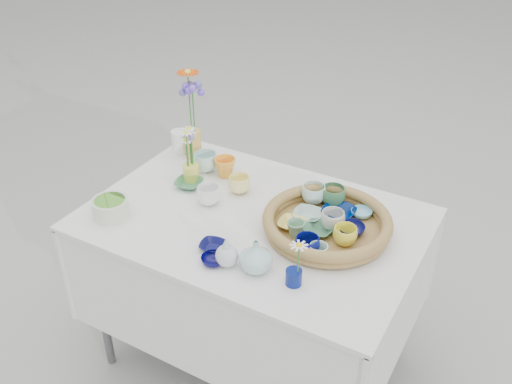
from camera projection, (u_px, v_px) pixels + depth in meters
The scene contains 34 objects.
ground at pixel (254, 356), 2.58m from camera, with size 80.00×80.00×0.00m, color #9C9B92.
display_table at pixel (254, 356), 2.58m from camera, with size 1.26×0.86×0.77m, color silver, non-canonical shape.
wicker_tray at pixel (327, 224), 2.07m from camera, with size 0.47×0.47×0.08m, color olive, non-canonical shape.
tray_ceramic_0 at pixel (339, 212), 2.15m from camera, with size 0.12×0.12×0.03m, color #001957.
tray_ceramic_1 at pixel (351, 229), 2.05m from camera, with size 0.10×0.10×0.03m, color #0E0F4A.
tray_ceramic_2 at pixel (345, 235), 1.99m from camera, with size 0.09×0.09×0.07m, color yellow.
tray_ceramic_3 at pixel (318, 230), 2.06m from camera, with size 0.11×0.11×0.03m, color #3D6E4F.
tray_ceramic_4 at pixel (296, 229), 2.03m from camera, with size 0.07×0.07×0.06m, color #72A581.
tray_ceramic_5 at pixel (308, 215), 2.13m from camera, with size 0.11×0.11×0.03m, color #98BAAE.
tray_ceramic_6 at pixel (314, 194), 2.21m from camera, with size 0.10×0.10×0.08m, color silver.
tray_ceramic_7 at pixel (333, 220), 2.07m from camera, with size 0.09×0.09×0.07m, color silver.
tray_ceramic_8 at pixel (361, 213), 2.15m from camera, with size 0.08×0.08×0.03m, color #86D0E3.
tray_ceramic_9 at pixel (307, 246), 1.94m from camera, with size 0.09×0.09×0.07m, color #070D5F.
tray_ceramic_10 at pixel (292, 224), 2.08m from camera, with size 0.10×0.10×0.02m, color #E3CC55.
tray_ceramic_11 at pixel (318, 253), 1.92m from camera, with size 0.06×0.06×0.06m, color #AFE4D0.
tray_ceramic_12 at pixel (333, 196), 2.20m from camera, with size 0.10×0.10×0.08m, color #376D43.
loose_ceramic_0 at pixel (225, 167), 2.42m from camera, with size 0.09×0.09×0.08m, color #FEA62F.
loose_ceramic_1 at pixel (239, 184), 2.31m from camera, with size 0.09×0.09×0.07m, color #FFF087.
loose_ceramic_2 at pixel (189, 184), 2.36m from camera, with size 0.11×0.11×0.03m, color #448B5A.
loose_ceramic_3 at pixel (209, 195), 2.24m from camera, with size 0.10×0.10×0.08m, color white.
loose_ceramic_4 at pixel (213, 246), 2.01m from camera, with size 0.09×0.09×0.02m, color #0C0D47.
loose_ceramic_5 at pixel (206, 162), 2.46m from camera, with size 0.10×0.10×0.08m, color silver.
loose_ceramic_6 at pixel (213, 260), 1.94m from camera, with size 0.08×0.08×0.03m, color #050442.
fluted_bowl at pixel (111, 208), 2.17m from camera, with size 0.14×0.14×0.07m, color beige, non-canonical shape.
bud_vase_paleblue at pixel (227, 251), 1.90m from camera, with size 0.08×0.08×0.12m, color silver, non-canonical shape.
bud_vase_seafoam at pixel (256, 256), 1.88m from camera, with size 0.11×0.11×0.12m, color #A2C6C5.
bud_vase_cobalt at pixel (294, 277), 1.84m from camera, with size 0.05×0.05×0.05m, color navy.
single_daisy at pixel (298, 259), 1.79m from camera, with size 0.07×0.07×0.12m, color white, non-canonical shape.
tall_vase_yellow at pixel (194, 144), 2.54m from camera, with size 0.07×0.07×0.13m, color gold.
gerbera at pixel (190, 102), 2.45m from camera, with size 0.11×0.11×0.28m, color #EA4D04, non-canonical shape.
hydrangea at pixel (193, 110), 2.45m from camera, with size 0.08×0.08×0.28m, color #6055AC, non-canonical shape.
white_pitcher at pixel (180, 142), 2.60m from camera, with size 0.11×0.08×0.10m, color white, non-canonical shape.
daisy_cup at pixel (191, 173), 2.39m from camera, with size 0.07×0.07×0.07m, color #E4DD4D.
daisy_posy at pixel (189, 147), 2.34m from camera, with size 0.08×0.08×0.16m, color white, non-canonical shape.
Camera 1 is at (0.89, -1.55, 2.01)m, focal length 40.00 mm.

